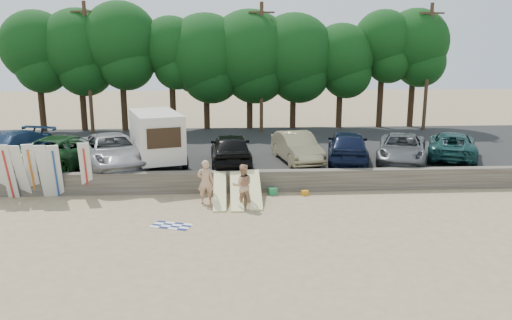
# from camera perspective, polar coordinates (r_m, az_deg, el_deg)

# --- Properties ---
(ground) EXTENTS (120.00, 120.00, 0.00)m
(ground) POSITION_cam_1_polar(r_m,az_deg,el_deg) (20.71, -1.77, -5.96)
(ground) COLOR tan
(ground) RESTS_ON ground
(seawall) EXTENTS (44.00, 0.50, 1.00)m
(seawall) POSITION_cam_1_polar(r_m,az_deg,el_deg) (23.44, -2.00, -2.45)
(seawall) COLOR #6B6356
(seawall) RESTS_ON ground
(parking_lot) EXTENTS (44.00, 14.50, 0.70)m
(parking_lot) POSITION_cam_1_polar(r_m,az_deg,el_deg) (30.77, -2.37, 0.94)
(parking_lot) COLOR #282828
(parking_lot) RESTS_ON ground
(treeline) EXTENTS (32.34, 6.37, 9.16)m
(treeline) POSITION_cam_1_polar(r_m,az_deg,el_deg) (37.08, -3.54, 12.46)
(treeline) COLOR #382616
(treeline) RESTS_ON parking_lot
(utility_poles) EXTENTS (25.80, 0.26, 9.00)m
(utility_poles) POSITION_cam_1_polar(r_m,az_deg,el_deg) (35.72, 0.63, 10.80)
(utility_poles) COLOR #473321
(utility_poles) RESTS_ON parking_lot
(box_trailer) EXTENTS (3.40, 4.74, 2.74)m
(box_trailer) POSITION_cam_1_polar(r_m,az_deg,el_deg) (26.03, -11.32, 2.75)
(box_trailer) COLOR beige
(box_trailer) RESTS_ON parking_lot
(car_0) EXTENTS (3.98, 6.24, 1.68)m
(car_0) POSITION_cam_1_polar(r_m,az_deg,el_deg) (28.60, -26.67, 1.11)
(car_0) COLOR #142949
(car_0) RESTS_ON parking_lot
(car_1) EXTENTS (4.57, 6.56, 1.66)m
(car_1) POSITION_cam_1_polar(r_m,az_deg,el_deg) (26.95, -20.88, 0.97)
(car_1) COLOR #143818
(car_1) RESTS_ON parking_lot
(car_2) EXTENTS (4.81, 6.50, 1.64)m
(car_2) POSITION_cam_1_polar(r_m,az_deg,el_deg) (26.29, -16.11, 1.01)
(car_2) COLOR #97969B
(car_2) RESTS_ON parking_lot
(car_3) EXTENTS (2.20, 5.08, 1.71)m
(car_3) POSITION_cam_1_polar(r_m,az_deg,el_deg) (25.64, -2.90, 1.29)
(car_3) COLOR black
(car_3) RESTS_ON parking_lot
(car_4) EXTENTS (2.42, 4.92, 1.55)m
(car_4) POSITION_cam_1_polar(r_m,az_deg,el_deg) (26.51, 4.69, 1.47)
(car_4) COLOR #93865D
(car_4) RESTS_ON parking_lot
(car_5) EXTENTS (3.06, 5.42, 1.74)m
(car_5) POSITION_cam_1_polar(r_m,az_deg,el_deg) (26.72, 10.44, 1.59)
(car_5) COLOR black
(car_5) RESTS_ON parking_lot
(car_6) EXTENTS (4.10, 5.73, 1.45)m
(car_6) POSITION_cam_1_polar(r_m,az_deg,el_deg) (27.43, 16.32, 1.27)
(car_6) COLOR #56595B
(car_6) RESTS_ON parking_lot
(car_7) EXTENTS (4.30, 5.76, 1.45)m
(car_7) POSITION_cam_1_polar(r_m,az_deg,el_deg) (29.23, 21.50, 1.57)
(car_7) COLOR #163E3D
(car_7) RESTS_ON parking_lot
(surfboard_upright_1) EXTENTS (0.57, 0.66, 2.56)m
(surfboard_upright_1) POSITION_cam_1_polar(r_m,az_deg,el_deg) (25.02, -27.24, -1.07)
(surfboard_upright_1) COLOR silver
(surfboard_upright_1) RESTS_ON ground
(surfboard_upright_2) EXTENTS (0.55, 0.68, 2.55)m
(surfboard_upright_2) POSITION_cam_1_polar(r_m,az_deg,el_deg) (24.63, -26.48, -1.20)
(surfboard_upright_2) COLOR silver
(surfboard_upright_2) RESTS_ON ground
(surfboard_upright_3) EXTENTS (0.61, 0.87, 2.51)m
(surfboard_upright_3) POSITION_cam_1_polar(r_m,az_deg,el_deg) (24.51, -25.31, -1.20)
(surfboard_upright_3) COLOR silver
(surfboard_upright_3) RESTS_ON ground
(surfboard_upright_4) EXTENTS (0.56, 0.76, 2.53)m
(surfboard_upright_4) POSITION_cam_1_polar(r_m,az_deg,el_deg) (24.44, -24.26, -1.10)
(surfboard_upright_4) COLOR silver
(surfboard_upright_4) RESTS_ON ground
(surfboard_upright_5) EXTENTS (0.51, 0.78, 2.52)m
(surfboard_upright_5) POSITION_cam_1_polar(r_m,az_deg,el_deg) (24.07, -23.01, -1.21)
(surfboard_upright_5) COLOR silver
(surfboard_upright_5) RESTS_ON ground
(surfboard_upright_6) EXTENTS (0.63, 0.89, 2.50)m
(surfboard_upright_6) POSITION_cam_1_polar(r_m,az_deg,el_deg) (23.92, -21.93, -1.21)
(surfboard_upright_6) COLOR silver
(surfboard_upright_6) RESTS_ON ground
(surfboard_upright_7) EXTENTS (0.57, 0.70, 2.55)m
(surfboard_upright_7) POSITION_cam_1_polar(r_m,az_deg,el_deg) (23.75, -18.86, -1.02)
(surfboard_upright_7) COLOR silver
(surfboard_upright_7) RESTS_ON ground
(surfboard_low_0) EXTENTS (0.56, 2.87, 1.02)m
(surfboard_low_0) POSITION_cam_1_polar(r_m,az_deg,el_deg) (21.93, -4.17, -3.53)
(surfboard_low_0) COLOR #F7EB9B
(surfboard_low_0) RESTS_ON ground
(surfboard_low_1) EXTENTS (0.56, 2.86, 1.04)m
(surfboard_low_1) POSITION_cam_1_polar(r_m,az_deg,el_deg) (21.86, -2.22, -3.53)
(surfboard_low_1) COLOR #F7EB9B
(surfboard_low_1) RESTS_ON ground
(surfboard_low_2) EXTENTS (0.56, 2.85, 1.08)m
(surfboard_low_2) POSITION_cam_1_polar(r_m,az_deg,el_deg) (22.01, -0.18, -3.34)
(surfboard_low_2) COLOR #F7EB9B
(surfboard_low_2) RESTS_ON ground
(beachgoer_a) EXTENTS (0.72, 0.48, 1.94)m
(beachgoer_a) POSITION_cam_1_polar(r_m,az_deg,el_deg) (21.66, -5.79, -2.50)
(beachgoer_a) COLOR tan
(beachgoer_a) RESTS_ON ground
(beachgoer_b) EXTENTS (0.94, 0.76, 1.86)m
(beachgoer_b) POSITION_cam_1_polar(r_m,az_deg,el_deg) (21.14, -1.54, -2.94)
(beachgoer_b) COLOR tan
(beachgoer_b) RESTS_ON ground
(cooler) EXTENTS (0.43, 0.37, 0.32)m
(cooler) POSITION_cam_1_polar(r_m,az_deg,el_deg) (23.04, 1.92, -3.60)
(cooler) COLOR #268C4E
(cooler) RESTS_ON ground
(gear_bag) EXTENTS (0.35, 0.32, 0.22)m
(gear_bag) POSITION_cam_1_polar(r_m,az_deg,el_deg) (23.10, 5.58, -3.74)
(gear_bag) COLOR orange
(gear_bag) RESTS_ON ground
(beach_towel) EXTENTS (1.91, 1.91, 0.00)m
(beach_towel) POSITION_cam_1_polar(r_m,az_deg,el_deg) (19.44, -9.65, -7.40)
(beach_towel) COLOR white
(beach_towel) RESTS_ON ground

